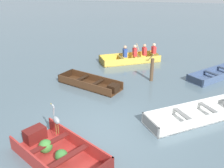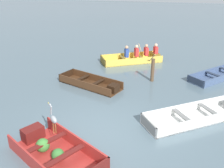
% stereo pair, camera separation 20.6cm
% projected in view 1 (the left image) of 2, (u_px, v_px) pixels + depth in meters
% --- Properties ---
extents(ground_plane, '(80.00, 80.00, 0.00)m').
position_uv_depth(ground_plane, '(101.00, 136.00, 7.37)').
color(ground_plane, slate).
extents(dinghy_red_foreground, '(2.93, 2.41, 0.41)m').
position_uv_depth(dinghy_red_foreground, '(55.00, 152.00, 6.46)').
color(dinghy_red_foreground, '#AD2D28').
rests_on(dinghy_red_foreground, ground).
extents(skiff_dark_varnish_near_moored, '(2.95, 1.83, 0.34)m').
position_uv_depth(skiff_dark_varnish_near_moored, '(92.00, 84.00, 10.58)').
color(skiff_dark_varnish_near_moored, '#4C2D19').
rests_on(skiff_dark_varnish_near_moored, ground).
extents(skiff_white_mid_moored, '(3.41, 2.87, 0.36)m').
position_uv_depth(skiff_white_mid_moored, '(199.00, 114.00, 8.27)').
color(skiff_white_mid_moored, white).
rests_on(skiff_white_mid_moored, ground).
extents(skiff_slate_blue_far_moored, '(3.01, 3.17, 0.31)m').
position_uv_depth(skiff_slate_blue_far_moored, '(220.00, 73.00, 11.74)').
color(skiff_slate_blue_far_moored, '#475B7F').
rests_on(skiff_slate_blue_far_moored, ground).
extents(rowboat_yellow_with_crew, '(3.32, 2.71, 0.93)m').
position_uv_depth(rowboat_yellow_with_crew, '(134.00, 57.00, 13.60)').
color(rowboat_yellow_with_crew, '#E5BC47').
rests_on(rowboat_yellow_with_crew, ground).
extents(heron_on_dinghy, '(0.39, 0.36, 0.84)m').
position_uv_depth(heron_on_dinghy, '(56.00, 119.00, 6.57)').
color(heron_on_dinghy, olive).
rests_on(heron_on_dinghy, dinghy_red_foreground).
extents(mooring_post, '(0.15, 0.15, 1.03)m').
position_uv_depth(mooring_post, '(152.00, 70.00, 10.99)').
color(mooring_post, brown).
rests_on(mooring_post, ground).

